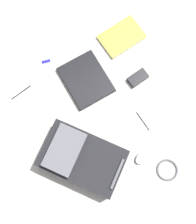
{
  "coord_description": "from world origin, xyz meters",
  "views": [
    {
      "loc": [
        0.31,
        -0.1,
        1.66
      ],
      "look_at": [
        -0.02,
        0.05,
        0.02
      ],
      "focal_mm": 44.08,
      "sensor_mm": 36.0,
      "label": 1
    }
  ],
  "objects_px": {
    "power_brick": "(138,78)",
    "cable_coil": "(167,170)",
    "pen_blue": "(143,121)",
    "backpack": "(81,158)",
    "book_blue": "(122,37)",
    "computer_mouse": "(143,157)",
    "usb_stick": "(46,61)",
    "pen_black": "(21,92)",
    "laptop": "(86,80)"
  },
  "relations": [
    {
      "from": "pen_black",
      "to": "book_blue",
      "type": "bearing_deg",
      "value": 96.12
    },
    {
      "from": "book_blue",
      "to": "cable_coil",
      "type": "relative_size",
      "value": 2.37
    },
    {
      "from": "laptop",
      "to": "computer_mouse",
      "type": "bearing_deg",
      "value": 11.16
    },
    {
      "from": "book_blue",
      "to": "pen_blue",
      "type": "relative_size",
      "value": 2.24
    },
    {
      "from": "computer_mouse",
      "to": "backpack",
      "type": "bearing_deg",
      "value": -128.73
    },
    {
      "from": "book_blue",
      "to": "usb_stick",
      "type": "bearing_deg",
      "value": -95.43
    },
    {
      "from": "book_blue",
      "to": "laptop",
      "type": "bearing_deg",
      "value": -62.26
    },
    {
      "from": "book_blue",
      "to": "pen_blue",
      "type": "bearing_deg",
      "value": -12.18
    },
    {
      "from": "laptop",
      "to": "usb_stick",
      "type": "height_order",
      "value": "laptop"
    },
    {
      "from": "computer_mouse",
      "to": "pen_black",
      "type": "distance_m",
      "value": 0.85
    },
    {
      "from": "pen_black",
      "to": "usb_stick",
      "type": "xyz_separation_m",
      "value": [
        -0.13,
        0.22,
        0.0
      ]
    },
    {
      "from": "pen_blue",
      "to": "usb_stick",
      "type": "relative_size",
      "value": 2.45
    },
    {
      "from": "backpack",
      "to": "book_blue",
      "type": "xyz_separation_m",
      "value": [
        -0.61,
        0.55,
        -0.06
      ]
    },
    {
      "from": "computer_mouse",
      "to": "usb_stick",
      "type": "height_order",
      "value": "computer_mouse"
    },
    {
      "from": "pen_blue",
      "to": "pen_black",
      "type": "bearing_deg",
      "value": -127.96
    },
    {
      "from": "computer_mouse",
      "to": "power_brick",
      "type": "bearing_deg",
      "value": 142.02
    },
    {
      "from": "cable_coil",
      "to": "pen_blue",
      "type": "bearing_deg",
      "value": -179.77
    },
    {
      "from": "cable_coil",
      "to": "computer_mouse",
      "type": "bearing_deg",
      "value": -142.09
    },
    {
      "from": "cable_coil",
      "to": "pen_blue",
      "type": "height_order",
      "value": "cable_coil"
    },
    {
      "from": "computer_mouse",
      "to": "cable_coil",
      "type": "height_order",
      "value": "computer_mouse"
    },
    {
      "from": "book_blue",
      "to": "power_brick",
      "type": "height_order",
      "value": "power_brick"
    },
    {
      "from": "book_blue",
      "to": "pen_black",
      "type": "relative_size",
      "value": 2.1
    },
    {
      "from": "backpack",
      "to": "book_blue",
      "type": "distance_m",
      "value": 0.83
    },
    {
      "from": "laptop",
      "to": "pen_black",
      "type": "relative_size",
      "value": 2.35
    },
    {
      "from": "backpack",
      "to": "cable_coil",
      "type": "xyz_separation_m",
      "value": [
        0.27,
        0.43,
        -0.07
      ]
    },
    {
      "from": "power_brick",
      "to": "pen_blue",
      "type": "distance_m",
      "value": 0.28
    },
    {
      "from": "book_blue",
      "to": "usb_stick",
      "type": "xyz_separation_m",
      "value": [
        -0.05,
        -0.52,
        -0.01
      ]
    },
    {
      "from": "laptop",
      "to": "computer_mouse",
      "type": "xyz_separation_m",
      "value": [
        0.58,
        0.11,
        0.0
      ]
    },
    {
      "from": "cable_coil",
      "to": "pen_black",
      "type": "bearing_deg",
      "value": -142.46
    },
    {
      "from": "power_brick",
      "to": "cable_coil",
      "type": "bearing_deg",
      "value": -8.74
    },
    {
      "from": "laptop",
      "to": "pen_black",
      "type": "height_order",
      "value": "laptop"
    },
    {
      "from": "laptop",
      "to": "book_blue",
      "type": "relative_size",
      "value": 1.12
    },
    {
      "from": "backpack",
      "to": "laptop",
      "type": "bearing_deg",
      "value": 153.29
    },
    {
      "from": "power_brick",
      "to": "usb_stick",
      "type": "xyz_separation_m",
      "value": [
        -0.35,
        -0.49,
        -0.01
      ]
    },
    {
      "from": "backpack",
      "to": "book_blue",
      "type": "height_order",
      "value": "backpack"
    },
    {
      "from": "backpack",
      "to": "pen_black",
      "type": "distance_m",
      "value": 0.57
    },
    {
      "from": "backpack",
      "to": "cable_coil",
      "type": "distance_m",
      "value": 0.51
    },
    {
      "from": "backpack",
      "to": "computer_mouse",
      "type": "relative_size",
      "value": 4.92
    },
    {
      "from": "laptop",
      "to": "usb_stick",
      "type": "xyz_separation_m",
      "value": [
        -0.22,
        -0.18,
        -0.01
      ]
    },
    {
      "from": "backpack",
      "to": "power_brick",
      "type": "relative_size",
      "value": 4.24
    },
    {
      "from": "cable_coil",
      "to": "usb_stick",
      "type": "bearing_deg",
      "value": -156.94
    },
    {
      "from": "cable_coil",
      "to": "power_brick",
      "type": "xyz_separation_m",
      "value": [
        -0.58,
        0.09,
        0.01
      ]
    },
    {
      "from": "power_brick",
      "to": "pen_blue",
      "type": "height_order",
      "value": "power_brick"
    },
    {
      "from": "power_brick",
      "to": "pen_black",
      "type": "height_order",
      "value": "power_brick"
    },
    {
      "from": "computer_mouse",
      "to": "cable_coil",
      "type": "bearing_deg",
      "value": 22.42
    },
    {
      "from": "book_blue",
      "to": "pen_blue",
      "type": "xyz_separation_m",
      "value": [
        0.56,
        -0.12,
        -0.01
      ]
    },
    {
      "from": "usb_stick",
      "to": "pen_black",
      "type": "bearing_deg",
      "value": -59.87
    },
    {
      "from": "pen_black",
      "to": "usb_stick",
      "type": "relative_size",
      "value": 2.61
    },
    {
      "from": "backpack",
      "to": "cable_coil",
      "type": "bearing_deg",
      "value": 58.01
    },
    {
      "from": "cable_coil",
      "to": "pen_black",
      "type": "xyz_separation_m",
      "value": [
        -0.8,
        -0.62,
        -0.0
      ]
    }
  ]
}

